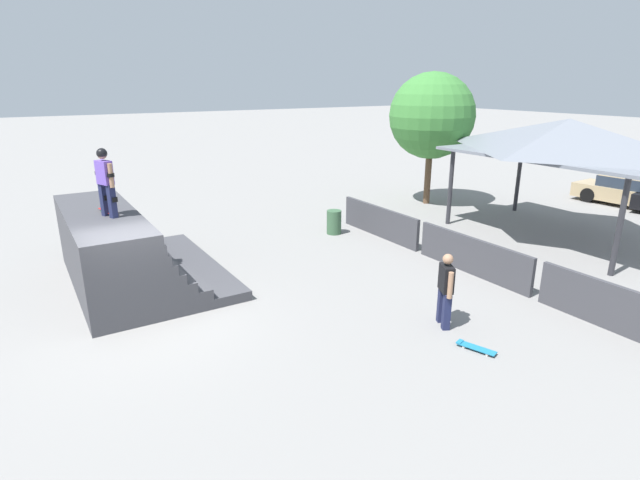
% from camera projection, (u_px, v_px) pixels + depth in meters
% --- Properties ---
extents(ground_plane, '(160.00, 160.00, 0.00)m').
position_uv_depth(ground_plane, '(145.00, 323.00, 11.29)').
color(ground_plane, gray).
extents(quarter_pipe_ramp, '(5.68, 3.71, 2.04)m').
position_uv_depth(quarter_pipe_ramp, '(121.00, 253.00, 13.25)').
color(quarter_pipe_ramp, '#424247').
rests_on(quarter_pipe_ramp, ground).
extents(skater_on_deck, '(0.72, 0.41, 1.68)m').
position_uv_depth(skater_on_deck, '(105.00, 178.00, 12.02)').
color(skater_on_deck, '#1E2347').
rests_on(skater_on_deck, quarter_pipe_ramp).
extents(skateboard_on_deck, '(0.88, 0.35, 0.09)m').
position_uv_depth(skateboard_on_deck, '(108.00, 211.00, 12.60)').
color(skateboard_on_deck, green).
rests_on(skateboard_on_deck, quarter_pipe_ramp).
extents(bystander_walking, '(0.65, 0.41, 1.69)m').
position_uv_depth(bystander_walking, '(446.00, 286.00, 10.90)').
color(bystander_walking, '#1E2347').
rests_on(bystander_walking, ground).
extents(skateboard_on_ground, '(0.83, 0.46, 0.09)m').
position_uv_depth(skateboard_on_ground, '(475.00, 347.00, 10.14)').
color(skateboard_on_ground, silver).
rests_on(skateboard_on_ground, ground).
extents(barrier_fence, '(12.38, 0.12, 1.05)m').
position_uv_depth(barrier_fence, '(472.00, 256.00, 14.06)').
color(barrier_fence, '#3D3D42').
rests_on(barrier_fence, ground).
extents(pavilion_shelter, '(7.39, 4.62, 4.06)m').
position_uv_depth(pavilion_shelter, '(567.00, 138.00, 16.57)').
color(pavilion_shelter, '#2D2D33').
rests_on(pavilion_shelter, ground).
extents(tree_beside_pavilion, '(3.64, 3.64, 5.64)m').
position_uv_depth(tree_beside_pavilion, '(432.00, 116.00, 21.26)').
color(tree_beside_pavilion, brown).
rests_on(tree_beside_pavilion, ground).
extents(trash_bin, '(0.52, 0.52, 0.85)m').
position_uv_depth(trash_bin, '(334.00, 222.00, 17.80)').
color(trash_bin, '#385B3D').
rests_on(trash_bin, ground).
extents(parked_car_tan, '(4.22, 1.91, 1.27)m').
position_uv_depth(parked_car_tan, '(626.00, 192.00, 21.89)').
color(parked_car_tan, tan).
rests_on(parked_car_tan, ground).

